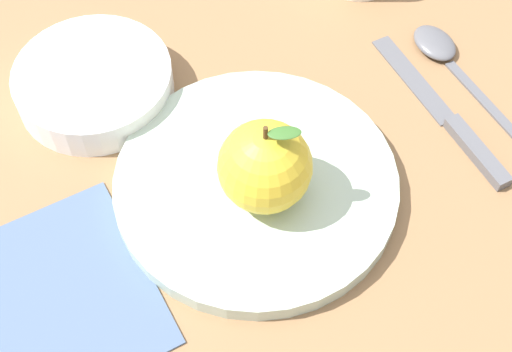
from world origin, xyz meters
TOP-DOWN VIEW (x-y plane):
  - ground_plane at (0.00, 0.00)m, footprint 2.40×2.40m
  - dinner_plate at (-0.02, -0.03)m, footprint 0.23×0.23m
  - apple at (-0.01, -0.04)m, footprint 0.07×0.07m
  - side_bowl at (-0.18, 0.04)m, footprint 0.14×0.14m
  - knife at (0.13, 0.07)m, footprint 0.13×0.16m
  - spoon at (0.13, 0.14)m, footprint 0.13×0.16m
  - linen_napkin at (-0.14, -0.15)m, footprint 0.19×0.20m

SIDE VIEW (x-z plane):
  - ground_plane at x=0.00m, z-range 0.00..0.00m
  - linen_napkin at x=-0.14m, z-range 0.00..0.00m
  - knife at x=0.13m, z-range 0.00..0.01m
  - spoon at x=0.13m, z-range 0.00..0.01m
  - dinner_plate at x=-0.02m, z-range 0.00..0.02m
  - side_bowl at x=-0.18m, z-range 0.00..0.03m
  - apple at x=-0.01m, z-range 0.01..0.10m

